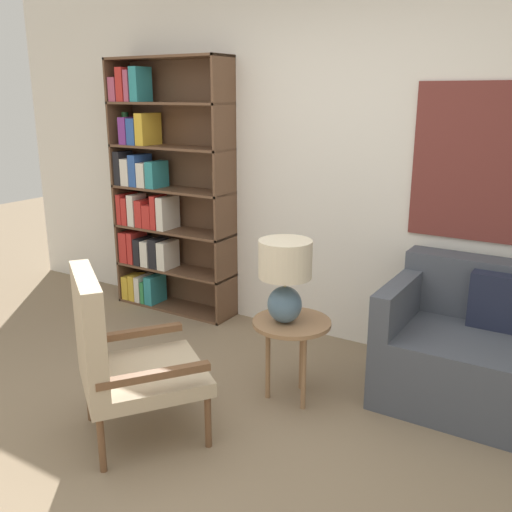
# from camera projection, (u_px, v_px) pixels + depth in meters

# --- Properties ---
(ground_plane) EXTENTS (14.00, 14.00, 0.00)m
(ground_plane) POSITION_uv_depth(u_px,v_px,m) (150.00, 474.00, 2.82)
(ground_plane) COLOR #847056
(wall_back) EXTENTS (6.40, 0.08, 2.70)m
(wall_back) POSITION_uv_depth(u_px,v_px,m) (338.00, 160.00, 4.08)
(wall_back) COLOR white
(wall_back) RESTS_ON ground_plane
(bookshelf) EXTENTS (1.10, 0.30, 2.09)m
(bookshelf) POSITION_uv_depth(u_px,v_px,m) (157.00, 193.00, 4.82)
(bookshelf) COLOR brown
(bookshelf) RESTS_ON ground_plane
(armchair) EXTENTS (0.84, 0.85, 0.95)m
(armchair) POSITION_uv_depth(u_px,v_px,m) (118.00, 353.00, 2.98)
(armchair) COLOR brown
(armchair) RESTS_ON ground_plane
(side_table) EXTENTS (0.47, 0.47, 0.51)m
(side_table) POSITION_uv_depth(u_px,v_px,m) (292.00, 330.00, 3.40)
(side_table) COLOR #99704C
(side_table) RESTS_ON ground_plane
(table_lamp) EXTENTS (0.31, 0.31, 0.50)m
(table_lamp) POSITION_uv_depth(u_px,v_px,m) (285.00, 273.00, 3.29)
(table_lamp) COLOR slate
(table_lamp) RESTS_ON side_table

